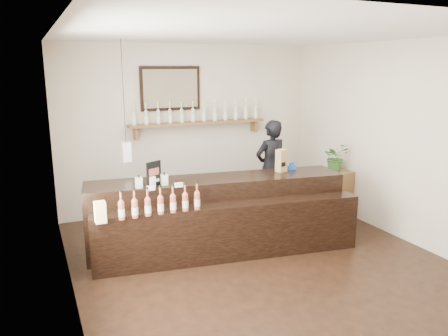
% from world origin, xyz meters
% --- Properties ---
extents(ground, '(5.00, 5.00, 0.00)m').
position_xyz_m(ground, '(0.00, 0.00, 0.00)').
color(ground, black).
rests_on(ground, ground).
extents(room_shell, '(5.00, 5.00, 5.00)m').
position_xyz_m(room_shell, '(0.00, 0.00, 1.70)').
color(room_shell, beige).
rests_on(room_shell, ground).
extents(back_wall_decor, '(2.66, 0.96, 1.69)m').
position_xyz_m(back_wall_decor, '(-0.15, 2.37, 1.76)').
color(back_wall_decor, brown).
rests_on(back_wall_decor, ground).
extents(counter, '(3.53, 1.44, 1.13)m').
position_xyz_m(counter, '(-0.29, 0.57, 0.46)').
color(counter, black).
rests_on(counter, ground).
extents(promo_sign, '(0.21, 0.12, 0.31)m').
position_xyz_m(promo_sign, '(-1.16, 0.66, 1.13)').
color(promo_sign, black).
rests_on(promo_sign, counter).
extents(paper_bag, '(0.17, 0.15, 0.32)m').
position_xyz_m(paper_bag, '(0.70, 0.66, 1.13)').
color(paper_bag, '#99794A').
rests_on(paper_bag, counter).
extents(tape_dispenser, '(0.13, 0.06, 0.11)m').
position_xyz_m(tape_dispenser, '(0.90, 0.70, 1.01)').
color(tape_dispenser, blue).
rests_on(tape_dispenser, counter).
extents(side_cabinet, '(0.48, 0.59, 0.76)m').
position_xyz_m(side_cabinet, '(2.00, 1.08, 0.38)').
color(side_cabinet, brown).
rests_on(side_cabinet, ground).
extents(potted_plant, '(0.43, 0.37, 0.45)m').
position_xyz_m(potted_plant, '(2.00, 1.08, 0.99)').
color(potted_plant, '#326127').
rests_on(potted_plant, side_cabinet).
extents(shopkeeper, '(0.69, 0.49, 1.80)m').
position_xyz_m(shopkeeper, '(1.05, 1.55, 0.90)').
color(shopkeeper, black).
rests_on(shopkeeper, ground).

